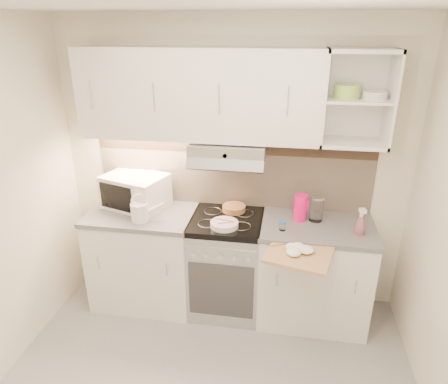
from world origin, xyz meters
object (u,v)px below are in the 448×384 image
object	(u,v)px
plate_stack	(224,224)
electric_range	(227,264)
microwave	(136,191)
spray_bottle	(360,223)
glass_jar	(316,208)
cutting_board	(299,254)
watering_can	(141,211)
pink_pitcher	(301,207)

from	to	relation	value
plate_stack	electric_range	bearing A→B (deg)	91.84
microwave	spray_bottle	bearing A→B (deg)	11.38
electric_range	glass_jar	xyz separation A→B (m)	(0.73, 0.09, 0.56)
microwave	spray_bottle	xyz separation A→B (m)	(1.89, -0.21, -0.05)
spray_bottle	cutting_board	bearing A→B (deg)	-157.21
electric_range	cutting_board	world-z (taller)	electric_range
watering_can	electric_range	bearing A→B (deg)	-6.11
glass_jar	spray_bottle	size ratio (longest dim) A/B	0.93
spray_bottle	plate_stack	bearing A→B (deg)	169.69
pink_pitcher	spray_bottle	bearing A→B (deg)	-12.19
cutting_board	microwave	bearing A→B (deg)	173.34
glass_jar	spray_bottle	xyz separation A→B (m)	(0.32, -0.18, -0.02)
pink_pitcher	cutting_board	world-z (taller)	pink_pitcher
microwave	glass_jar	world-z (taller)	microwave
electric_range	spray_bottle	world-z (taller)	spray_bottle
electric_range	watering_can	bearing A→B (deg)	-167.61
pink_pitcher	spray_bottle	world-z (taller)	spray_bottle
pink_pitcher	spray_bottle	xyz separation A→B (m)	(0.45, -0.17, -0.02)
plate_stack	pink_pitcher	distance (m)	0.65
watering_can	plate_stack	size ratio (longest dim) A/B	1.23
plate_stack	microwave	bearing A→B (deg)	162.62
plate_stack	spray_bottle	world-z (taller)	spray_bottle
microwave	plate_stack	world-z (taller)	microwave
watering_can	cutting_board	size ratio (longest dim) A/B	0.62
plate_stack	pink_pitcher	world-z (taller)	pink_pitcher
microwave	pink_pitcher	size ratio (longest dim) A/B	2.74
spray_bottle	electric_range	bearing A→B (deg)	161.72
electric_range	microwave	distance (m)	1.03
watering_can	plate_stack	distance (m)	0.70
microwave	plate_stack	bearing A→B (deg)	0.21
cutting_board	electric_range	bearing A→B (deg)	158.62
plate_stack	glass_jar	bearing A→B (deg)	17.83
electric_range	cutting_board	distance (m)	0.85
pink_pitcher	cutting_board	distance (m)	0.52
electric_range	pink_pitcher	xyz separation A→B (m)	(0.60, 0.08, 0.56)
electric_range	cutting_board	bearing A→B (deg)	-35.43
microwave	watering_can	size ratio (longest dim) A/B	2.19
watering_can	glass_jar	xyz separation A→B (m)	(1.42, 0.24, 0.02)
watering_can	spray_bottle	xyz separation A→B (m)	(1.75, 0.06, 0.01)
pink_pitcher	spray_bottle	size ratio (longest dim) A/B	0.94
spray_bottle	glass_jar	bearing A→B (deg)	137.87
microwave	glass_jar	size ratio (longest dim) A/B	2.79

